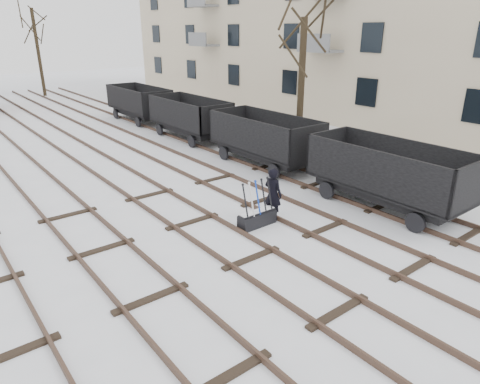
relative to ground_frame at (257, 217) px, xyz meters
name	(u,v)px	position (x,y,z in m)	size (l,w,h in m)	color
ground	(251,259)	(-1.49, -1.52, -0.28)	(120.00, 120.00, 0.00)	white
tracks	(80,151)	(-1.49, 12.15, -0.21)	(13.90, 52.00, 0.16)	black
ground_frame	(257,217)	(0.00, 0.00, 0.00)	(1.31, 0.44, 1.49)	black
worker	(273,194)	(0.75, 0.10, 0.58)	(0.63, 0.42, 1.74)	black
freight_wagon_a	(387,184)	(4.51, -1.57, 0.58)	(2.21, 5.53, 2.26)	black
freight_wagon_b	(264,146)	(4.51, 4.83, 0.58)	(2.21, 5.53, 2.26)	black
freight_wagon_c	(190,123)	(4.51, 11.23, 0.58)	(2.21, 5.53, 2.26)	black
freight_wagon_d	(140,108)	(4.51, 17.63, 0.58)	(2.21, 5.53, 2.26)	black
tree_near	(301,93)	(6.16, 4.30, 2.89)	(0.30, 0.30, 6.34)	black
tree_far_right	(38,53)	(2.68, 33.96, 3.52)	(0.30, 0.30, 7.61)	black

